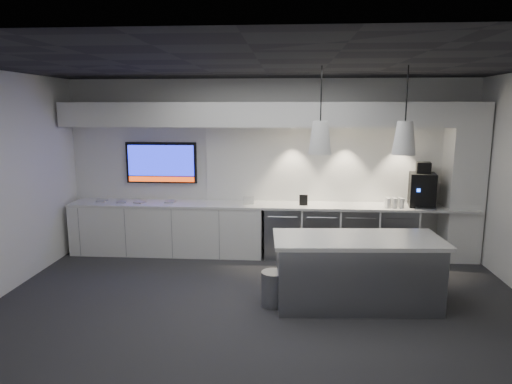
# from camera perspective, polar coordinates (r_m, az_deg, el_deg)

# --- Properties ---
(floor) EXTENTS (7.00, 7.00, 0.00)m
(floor) POSITION_cam_1_polar(r_m,az_deg,el_deg) (5.96, 0.53, -14.40)
(floor) COLOR #2A2A2D
(floor) RESTS_ON ground
(ceiling) EXTENTS (7.00, 7.00, 0.00)m
(ceiling) POSITION_cam_1_polar(r_m,az_deg,el_deg) (5.43, 0.59, 15.68)
(ceiling) COLOR black
(ceiling) RESTS_ON wall_back
(wall_back) EXTENTS (7.00, 0.00, 7.00)m
(wall_back) POSITION_cam_1_polar(r_m,az_deg,el_deg) (7.97, 1.66, 3.19)
(wall_back) COLOR white
(wall_back) RESTS_ON floor
(wall_front) EXTENTS (7.00, 0.00, 7.00)m
(wall_front) POSITION_cam_1_polar(r_m,az_deg,el_deg) (3.08, -2.32, -8.51)
(wall_front) COLOR white
(wall_front) RESTS_ON floor
(back_counter) EXTENTS (6.80, 0.65, 0.04)m
(back_counter) POSITION_cam_1_polar(r_m,az_deg,el_deg) (7.75, 1.54, -1.66)
(back_counter) COLOR white
(back_counter) RESTS_ON left_base_cabinets
(left_base_cabinets) EXTENTS (3.30, 0.63, 0.86)m
(left_base_cabinets) POSITION_cam_1_polar(r_m,az_deg,el_deg) (8.12, -10.95, -4.56)
(left_base_cabinets) COLOR white
(left_base_cabinets) RESTS_ON floor
(fridge_unit_a) EXTENTS (0.60, 0.61, 0.85)m
(fridge_unit_a) POSITION_cam_1_polar(r_m,az_deg,el_deg) (7.85, 3.35, -4.94)
(fridge_unit_a) COLOR gray
(fridge_unit_a) RESTS_ON floor
(fridge_unit_b) EXTENTS (0.60, 0.61, 0.85)m
(fridge_unit_b) POSITION_cam_1_polar(r_m,az_deg,el_deg) (7.87, 7.96, -4.98)
(fridge_unit_b) COLOR gray
(fridge_unit_b) RESTS_ON floor
(fridge_unit_c) EXTENTS (0.60, 0.61, 0.85)m
(fridge_unit_c) POSITION_cam_1_polar(r_m,az_deg,el_deg) (7.94, 12.51, -5.00)
(fridge_unit_c) COLOR gray
(fridge_unit_c) RESTS_ON floor
(fridge_unit_d) EXTENTS (0.60, 0.61, 0.85)m
(fridge_unit_d) POSITION_cam_1_polar(r_m,az_deg,el_deg) (8.06, 16.96, -4.98)
(fridge_unit_d) COLOR gray
(fridge_unit_d) RESTS_ON floor
(backsplash) EXTENTS (4.60, 0.03, 1.30)m
(backsplash) POSITION_cam_1_polar(r_m,az_deg,el_deg) (7.98, 10.31, 3.40)
(backsplash) COLOR white
(backsplash) RESTS_ON wall_back
(soffit) EXTENTS (6.90, 0.60, 0.40)m
(soffit) POSITION_cam_1_polar(r_m,az_deg,el_deg) (7.61, 1.60, 9.64)
(soffit) COLOR white
(soffit) RESTS_ON wall_back
(column) EXTENTS (0.55, 0.55, 2.60)m
(column) POSITION_cam_1_polar(r_m,az_deg,el_deg) (8.21, 24.47, 1.06)
(column) COLOR white
(column) RESTS_ON floor
(wall_tv) EXTENTS (1.25, 0.07, 0.72)m
(wall_tv) POSITION_cam_1_polar(r_m,az_deg,el_deg) (8.21, -11.74, 3.61)
(wall_tv) COLOR black
(wall_tv) RESTS_ON wall_back
(island) EXTENTS (2.17, 1.03, 0.90)m
(island) POSITION_cam_1_polar(r_m,az_deg,el_deg) (6.05, 12.44, -9.64)
(island) COLOR gray
(island) RESTS_ON floor
(bin) EXTENTS (0.39, 0.39, 0.45)m
(bin) POSITION_cam_1_polar(r_m,az_deg,el_deg) (5.98, 2.22, -11.97)
(bin) COLOR gray
(bin) RESTS_ON floor
(coffee_machine) EXTENTS (0.47, 0.63, 0.73)m
(coffee_machine) POSITION_cam_1_polar(r_m,az_deg,el_deg) (8.02, 20.06, 0.45)
(coffee_machine) COLOR black
(coffee_machine) RESTS_ON back_counter
(sign_black) EXTENTS (0.14, 0.02, 0.18)m
(sign_black) POSITION_cam_1_polar(r_m,az_deg,el_deg) (7.67, 5.95, -1.01)
(sign_black) COLOR black
(sign_black) RESTS_ON back_counter
(sign_white) EXTENTS (0.18, 0.06, 0.14)m
(sign_white) POSITION_cam_1_polar(r_m,az_deg,el_deg) (7.69, -0.93, -1.08)
(sign_white) COLOR white
(sign_white) RESTS_ON back_counter
(cup_cluster) EXTENTS (0.29, 0.19, 0.16)m
(cup_cluster) POSITION_cam_1_polar(r_m,az_deg,el_deg) (7.82, 16.91, -1.27)
(cup_cluster) COLOR white
(cup_cluster) RESTS_ON back_counter
(tray_a) EXTENTS (0.17, 0.17, 0.02)m
(tray_a) POSITION_cam_1_polar(r_m,az_deg,el_deg) (8.38, -18.73, -1.07)
(tray_a) COLOR #A5A5A5
(tray_a) RESTS_ON back_counter
(tray_b) EXTENTS (0.19, 0.19, 0.02)m
(tray_b) POSITION_cam_1_polar(r_m,az_deg,el_deg) (8.20, -16.42, -1.19)
(tray_b) COLOR #A5A5A5
(tray_b) RESTS_ON back_counter
(tray_c) EXTENTS (0.20, 0.20, 0.02)m
(tray_c) POSITION_cam_1_polar(r_m,az_deg,el_deg) (8.08, -14.33, -1.26)
(tray_c) COLOR #A5A5A5
(tray_c) RESTS_ON back_counter
(tray_d) EXTENTS (0.17, 0.17, 0.02)m
(tray_d) POSITION_cam_1_polar(r_m,az_deg,el_deg) (8.00, -10.67, -1.23)
(tray_d) COLOR #A5A5A5
(tray_d) RESTS_ON back_counter
(pendant_left) EXTENTS (0.28, 0.28, 1.10)m
(pendant_left) POSITION_cam_1_polar(r_m,az_deg,el_deg) (5.65, 8.02, 6.78)
(pendant_left) COLOR white
(pendant_left) RESTS_ON ceiling
(pendant_right) EXTENTS (0.28, 0.28, 1.10)m
(pendant_right) POSITION_cam_1_polar(r_m,az_deg,el_deg) (5.80, 18.06, 6.47)
(pendant_right) COLOR white
(pendant_right) RESTS_ON ceiling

